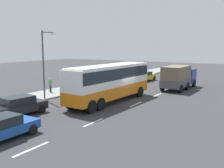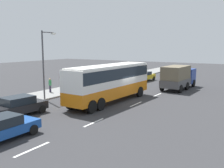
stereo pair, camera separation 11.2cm
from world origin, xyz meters
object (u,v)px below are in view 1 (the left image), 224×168
(coach_bus, at_px, (110,79))
(pedestrian_near_curb, at_px, (109,76))
(car_yellow_taxi, at_px, (144,76))
(pedestrian_at_crossing, at_px, (50,84))
(car_black_sedan, at_px, (19,105))
(car_blue_saloon, at_px, (0,128))
(cargo_truck, at_px, (179,77))
(street_lamp, at_px, (45,60))

(coach_bus, distance_m, pedestrian_near_curb, 12.49)
(car_yellow_taxi, height_order, pedestrian_at_crossing, pedestrian_at_crossing)
(car_black_sedan, height_order, car_blue_saloon, car_black_sedan)
(car_black_sedan, bearing_deg, car_yellow_taxi, 4.85)
(car_yellow_taxi, relative_size, pedestrian_at_crossing, 2.99)
(cargo_truck, relative_size, pedestrian_at_crossing, 4.39)
(pedestrian_at_crossing, bearing_deg, car_blue_saloon, 114.79)
(car_blue_saloon, xyz_separation_m, pedestrian_at_crossing, (12.33, 8.32, 0.32))
(cargo_truck, bearing_deg, street_lamp, 146.82)
(car_black_sedan, bearing_deg, cargo_truck, -14.93)
(coach_bus, bearing_deg, street_lamp, 114.97)
(car_yellow_taxi, relative_size, pedestrian_near_curb, 2.83)
(car_yellow_taxi, bearing_deg, street_lamp, 175.22)
(cargo_truck, bearing_deg, pedestrian_at_crossing, 134.69)
(car_blue_saloon, relative_size, street_lamp, 0.66)
(car_black_sedan, distance_m, car_blue_saloon, 5.47)
(cargo_truck, relative_size, car_black_sedan, 1.64)
(car_blue_saloon, xyz_separation_m, street_lamp, (9.57, 6.18, 3.31))
(cargo_truck, relative_size, car_blue_saloon, 1.59)
(car_blue_saloon, relative_size, pedestrian_near_curb, 2.61)
(cargo_truck, xyz_separation_m, street_lamp, (-13.54, 9.51, 2.49))
(car_yellow_taxi, relative_size, street_lamp, 0.72)
(pedestrian_at_crossing, bearing_deg, coach_bus, 169.26)
(coach_bus, distance_m, car_blue_saloon, 12.20)
(pedestrian_at_crossing, xyz_separation_m, street_lamp, (-2.76, -2.14, 2.99))
(coach_bus, bearing_deg, car_black_sedan, 158.61)
(car_black_sedan, relative_size, car_blue_saloon, 0.97)
(car_black_sedan, bearing_deg, street_lamp, 31.02)
(car_black_sedan, bearing_deg, pedestrian_near_curb, 14.84)
(car_yellow_taxi, bearing_deg, pedestrian_at_crossing, 166.15)
(car_yellow_taxi, xyz_separation_m, street_lamp, (-18.03, 2.71, 3.31))
(cargo_truck, distance_m, car_yellow_taxi, 8.20)
(car_black_sedan, bearing_deg, car_blue_saloon, -134.61)
(car_blue_saloon, height_order, pedestrian_at_crossing, pedestrian_at_crossing)
(pedestrian_near_curb, height_order, street_lamp, street_lamp)
(street_lamp, bearing_deg, pedestrian_at_crossing, 37.86)
(car_blue_saloon, bearing_deg, pedestrian_at_crossing, 34.51)
(coach_bus, relative_size, car_blue_saloon, 2.49)
(car_black_sedan, distance_m, pedestrian_at_crossing, 9.46)
(car_yellow_taxi, distance_m, street_lamp, 18.53)
(street_lamp, bearing_deg, pedestrian_near_curb, 2.41)
(pedestrian_at_crossing, relative_size, street_lamp, 0.24)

